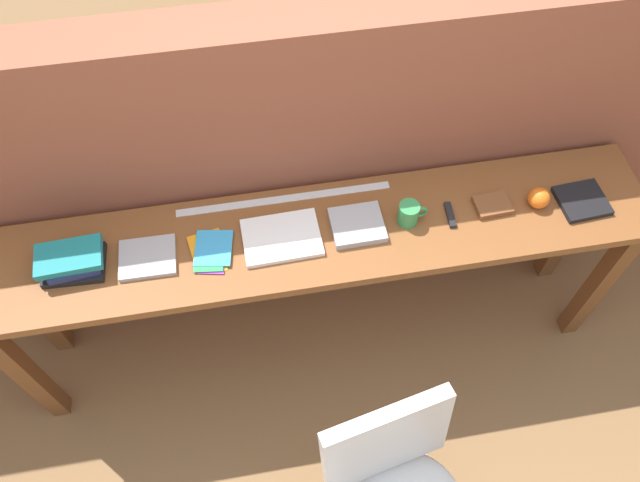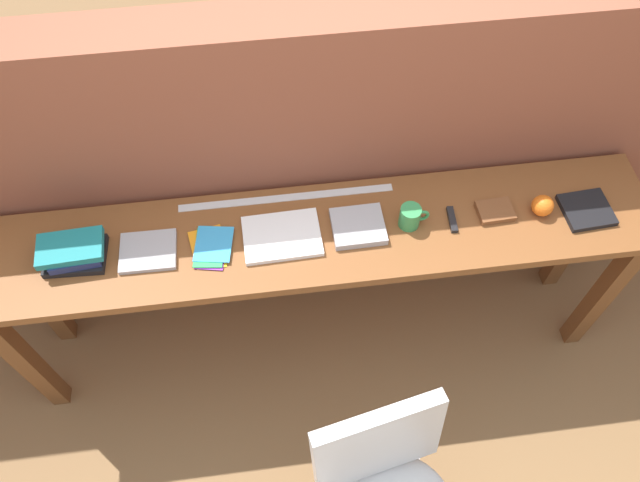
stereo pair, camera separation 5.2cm
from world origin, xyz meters
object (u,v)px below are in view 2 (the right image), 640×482
book_stack_leftmost (73,252)px  leather_journal_brown (495,211)px  book_open_centre (282,236)px  multitool_folded (452,219)px  sports_ball_small (543,206)px  magazine_cycling (148,251)px  book_repair_rightmost (587,210)px  pamphlet_pile_colourful (211,247)px  mug (411,217)px

book_stack_leftmost → leather_journal_brown: bearing=0.2°
book_open_centre → multitool_folded: 0.62m
book_open_centre → sports_ball_small: bearing=-1.9°
magazine_cycling → book_repair_rightmost: size_ratio=1.13×
book_stack_leftmost → pamphlet_pile_colourful: bearing=-2.3°
sports_ball_small → book_open_centre: bearing=179.6°
mug → magazine_cycling: bearing=-179.6°
pamphlet_pile_colourful → book_open_centre: size_ratio=0.70×
book_stack_leftmost → book_open_centre: (0.73, -0.01, -0.03)m
leather_journal_brown → book_repair_rightmost: size_ratio=0.74×
sports_ball_small → pamphlet_pile_colourful: bearing=-179.7°
mug → pamphlet_pile_colourful: bearing=-178.8°
sports_ball_small → book_repair_rightmost: (0.17, -0.02, -0.03)m
book_stack_leftmost → magazine_cycling: bearing=-2.2°
book_stack_leftmost → mug: (1.19, -0.00, 0.00)m
book_stack_leftmost → book_repair_rightmost: (1.85, -0.03, -0.03)m
magazine_cycling → book_repair_rightmost: (1.60, -0.02, 0.00)m
book_repair_rightmost → leather_journal_brown: bearing=170.2°
mug → book_repair_rightmost: mug is taller
book_open_centre → sports_ball_small: 0.96m
pamphlet_pile_colourful → multitool_folded: multitool_folded is taller
book_stack_leftmost → pamphlet_pile_colourful: book_stack_leftmost is taller
leather_journal_brown → sports_ball_small: bearing=-8.3°
mug → sports_ball_small: size_ratio=1.38×
leather_journal_brown → book_repair_rightmost: leather_journal_brown is taller
pamphlet_pile_colourful → book_open_centre: bearing=2.9°
multitool_folded → magazine_cycling: bearing=180.0°
magazine_cycling → leather_journal_brown: (1.27, 0.01, 0.00)m
magazine_cycling → sports_ball_small: bearing=0.7°
book_open_centre → leather_journal_brown: bearing=-0.8°
leather_journal_brown → pamphlet_pile_colourful: bearing=178.7°
pamphlet_pile_colourful → book_open_centre: (0.25, 0.01, 0.00)m
book_open_centre → multitool_folded: (0.62, -0.00, -0.00)m
pamphlet_pile_colourful → leather_journal_brown: size_ratio=1.50×
pamphlet_pile_colourful → sports_ball_small: (1.21, 0.01, 0.03)m
book_open_centre → mug: 0.47m
leather_journal_brown → book_repair_rightmost: bearing=-8.8°
leather_journal_brown → sports_ball_small: (0.17, -0.02, 0.03)m
leather_journal_brown → multitool_folded: bearing=-177.7°
leather_journal_brown → mug: bearing=178.8°
multitool_folded → sports_ball_small: size_ratio=1.38×
book_stack_leftmost → book_open_centre: bearing=-0.5°
magazine_cycling → sports_ball_small: (1.43, -0.00, 0.03)m
multitool_folded → book_repair_rightmost: size_ratio=0.63×
pamphlet_pile_colourful → multitool_folded: 0.88m
pamphlet_pile_colourful → multitool_folded: size_ratio=1.77×
pamphlet_pile_colourful → book_repair_rightmost: bearing=-0.6°
book_stack_leftmost → magazine_cycling: (0.25, -0.01, -0.03)m
mug → book_repair_rightmost: size_ratio=0.63×
pamphlet_pile_colourful → mug: bearing=1.2°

